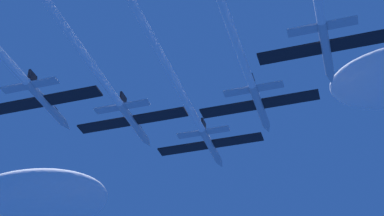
# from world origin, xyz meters

# --- Properties ---
(jet_lead) EXTENTS (15.61, 41.61, 2.59)m
(jet_lead) POSITION_xyz_m (-0.29, -10.57, 0.22)
(jet_lead) COLOR #B2BAC6
(jet_left_wing) EXTENTS (15.61, 35.64, 2.59)m
(jet_left_wing) POSITION_xyz_m (-8.80, -17.42, 0.17)
(jet_left_wing) COLOR #B2BAC6
(jet_right_wing) EXTENTS (15.61, 39.18, 2.59)m
(jet_right_wing) POSITION_xyz_m (8.68, -18.07, -0.08)
(jet_right_wing) COLOR #B2BAC6
(jet_left_outer) EXTENTS (15.61, 35.90, 2.59)m
(jet_left_outer) POSITION_xyz_m (-17.60, -25.83, -0.33)
(jet_left_outer) COLOR #B2BAC6
(cloud_wispy) EXTENTS (27.24, 14.98, 9.54)m
(cloud_wispy) POSITION_xyz_m (-33.10, 5.68, -1.92)
(cloud_wispy) COLOR white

